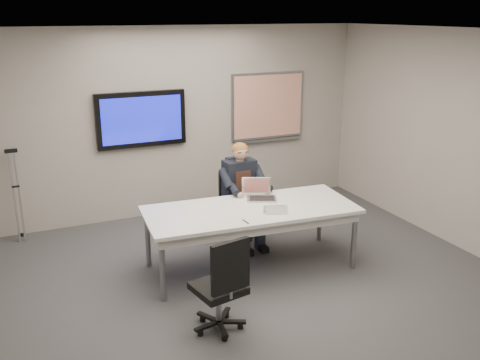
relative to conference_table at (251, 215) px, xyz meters
name	(u,v)px	position (x,y,z in m)	size (l,w,h in m)	color
floor	(262,301)	(-0.23, -0.78, -0.68)	(6.00, 6.00, 0.02)	#3C3C3F
ceiling	(265,32)	(-0.23, -0.78, 2.12)	(6.00, 6.00, 0.02)	silver
wall_back	(174,123)	(-0.23, 2.22, 0.72)	(6.00, 0.02, 2.80)	#A59E95
conference_table	(251,215)	(0.00, 0.00, 0.00)	(2.57, 1.23, 0.77)	silver
tv_display	(141,119)	(-0.73, 2.16, 0.82)	(1.30, 0.09, 0.80)	black
whiteboard	(268,107)	(1.32, 2.19, 0.85)	(1.25, 0.08, 1.10)	gray
office_chair_far	(237,217)	(0.22, 0.91, -0.39)	(0.51, 0.51, 0.92)	black
office_chair_near	(221,302)	(-0.84, -1.12, -0.37)	(0.56, 0.56, 1.01)	black
seated_person	(245,205)	(0.23, 0.67, -0.13)	(0.43, 0.74, 1.36)	#1E2232
crutch	(16,193)	(-2.51, 2.04, -0.02)	(0.18, 0.28, 1.33)	#999BA0
laptop	(259,193)	(0.25, 0.28, 0.15)	(0.43, 0.46, 0.25)	#B1B1B4
name_tent	(276,209)	(0.18, -0.28, 0.14)	(0.25, 0.07, 0.10)	silver
pen	(246,221)	(-0.24, -0.38, 0.09)	(0.01, 0.01, 0.14)	black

